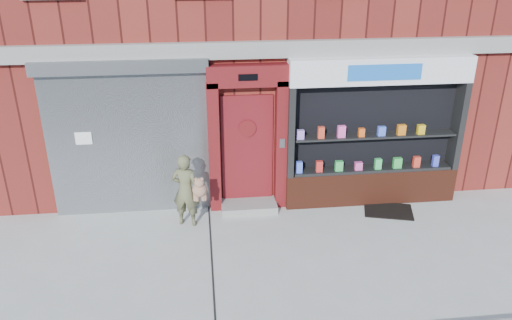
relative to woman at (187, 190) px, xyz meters
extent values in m
plane|color=#9E9E99|center=(1.94, -1.28, -0.72)|extent=(80.00, 80.00, 0.00)
cube|color=gray|center=(1.94, 0.64, 2.43)|extent=(12.00, 0.16, 0.30)
cube|color=gray|center=(-1.06, 0.66, 0.68)|extent=(3.00, 0.10, 2.80)
cube|color=slate|center=(-1.06, 0.60, 2.20)|extent=(3.10, 0.30, 0.24)
cube|color=white|center=(-1.86, 0.60, 0.88)|extent=(0.30, 0.01, 0.24)
cube|color=#5E1013|center=(0.54, 0.58, 0.58)|extent=(0.22, 0.28, 2.60)
cube|color=#5E1013|center=(1.84, 0.58, 0.58)|extent=(0.22, 0.28, 2.60)
cube|color=#5E1013|center=(1.19, 0.58, 1.98)|extent=(1.50, 0.28, 0.40)
cube|color=black|center=(1.19, 0.43, 1.98)|extent=(0.35, 0.01, 0.12)
cube|color=maroon|center=(1.19, 0.69, 0.48)|extent=(1.00, 0.06, 2.20)
cylinder|color=black|center=(1.19, 0.65, 0.93)|extent=(0.28, 0.02, 0.28)
cylinder|color=#5E1013|center=(1.19, 0.64, 0.93)|extent=(0.34, 0.02, 0.34)
cube|color=gray|center=(1.19, 0.42, -0.65)|extent=(1.10, 0.55, 0.15)
cube|color=slate|center=(1.84, 0.43, 0.68)|extent=(0.10, 0.02, 0.18)
cube|color=#552214|center=(3.69, 0.52, -0.37)|extent=(3.50, 0.40, 0.70)
cube|color=black|center=(2.00, 0.52, 0.88)|extent=(0.12, 0.40, 1.80)
cube|color=black|center=(5.38, 0.52, 0.88)|extent=(0.12, 0.40, 1.80)
cube|color=black|center=(3.69, 0.71, 0.88)|extent=(3.30, 0.03, 1.80)
cube|color=black|center=(3.69, 0.52, 0.01)|extent=(3.20, 0.36, 0.06)
cube|color=black|center=(3.69, 0.52, 0.73)|extent=(3.20, 0.36, 0.04)
cube|color=white|center=(3.69, 0.52, 2.03)|extent=(3.50, 0.40, 0.50)
cube|color=blue|center=(3.69, 0.32, 2.03)|extent=(1.40, 0.01, 0.30)
cube|color=#4462EA|center=(2.19, 0.44, 0.15)|extent=(0.12, 0.09, 0.23)
cube|color=red|center=(2.59, 0.44, 0.15)|extent=(0.13, 0.09, 0.23)
cube|color=green|center=(2.99, 0.44, 0.14)|extent=(0.15, 0.09, 0.20)
cube|color=#DE4A9A|center=(3.39, 0.44, 0.12)|extent=(0.15, 0.09, 0.16)
cube|color=#37C25C|center=(3.79, 0.44, 0.15)|extent=(0.13, 0.09, 0.22)
cube|color=green|center=(4.19, 0.44, 0.15)|extent=(0.17, 0.09, 0.22)
cube|color=red|center=(4.59, 0.44, 0.15)|extent=(0.14, 0.09, 0.22)
cube|color=#3A44C8|center=(4.99, 0.44, 0.15)|extent=(0.12, 0.09, 0.23)
cube|color=#A581E8|center=(2.19, 0.44, 0.84)|extent=(0.13, 0.09, 0.18)
cube|color=red|center=(2.59, 0.44, 0.86)|extent=(0.12, 0.09, 0.23)
cube|color=#F953B0|center=(2.99, 0.44, 0.86)|extent=(0.15, 0.09, 0.23)
cube|color=#F75D1A|center=(3.39, 0.44, 0.83)|extent=(0.11, 0.09, 0.16)
cube|color=#4262E1|center=(3.79, 0.44, 0.84)|extent=(0.15, 0.09, 0.19)
cube|color=orange|center=(4.19, 0.44, 0.85)|extent=(0.16, 0.09, 0.21)
cube|color=gold|center=(4.59, 0.44, 0.84)|extent=(0.14, 0.09, 0.19)
imported|color=brown|center=(-0.03, 0.02, -0.01)|extent=(0.60, 0.48, 1.43)
sphere|color=#936249|center=(0.23, -0.14, 0.06)|extent=(0.27, 0.27, 0.27)
sphere|color=#936249|center=(0.23, -0.18, 0.22)|extent=(0.18, 0.18, 0.18)
sphere|color=#936249|center=(0.18, -0.18, 0.30)|extent=(0.06, 0.06, 0.06)
sphere|color=#936249|center=(0.29, -0.18, 0.30)|extent=(0.06, 0.06, 0.06)
cylinder|color=#936249|center=(0.14, -0.14, -0.07)|extent=(0.06, 0.06, 0.16)
cylinder|color=#936249|center=(0.32, -0.14, -0.07)|extent=(0.06, 0.06, 0.16)
cylinder|color=#936249|center=(0.18, -0.16, -0.07)|extent=(0.06, 0.06, 0.16)
cylinder|color=#936249|center=(0.29, -0.16, -0.07)|extent=(0.06, 0.06, 0.16)
cube|color=black|center=(3.95, 0.04, -0.71)|extent=(1.08, 0.89, 0.02)
camera|label=1|loc=(0.33, -8.32, 4.17)|focal=35.00mm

